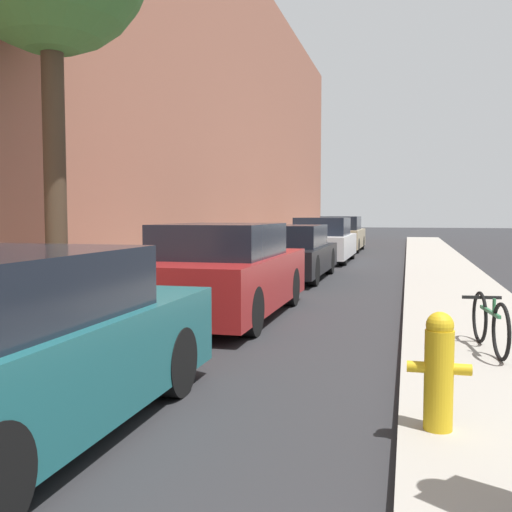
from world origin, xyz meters
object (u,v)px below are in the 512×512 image
at_px(parked_car_white, 323,241).
at_px(bicycle, 490,323).
at_px(parked_car_champagne, 342,235).
at_px(parked_car_teal, 9,351).
at_px(fire_hydrant, 439,369).
at_px(parked_car_red, 224,273).
at_px(parked_car_black, 291,253).

relative_size(parked_car_white, bicycle, 3.04).
bearing_deg(bicycle, parked_car_champagne, 93.65).
relative_size(parked_car_teal, parked_car_white, 0.89).
relative_size(parked_car_champagne, fire_hydrant, 5.45).
height_order(parked_car_teal, parked_car_champagne, parked_car_champagne).
relative_size(parked_car_teal, fire_hydrant, 4.78).
bearing_deg(bicycle, parked_car_teal, -144.98).
xyz_separation_m(parked_car_red, fire_hydrant, (3.04, -4.63, -0.16)).
bearing_deg(parked_car_black, parked_car_teal, -89.40).
distance_m(parked_car_teal, parked_car_red, 5.30).
bearing_deg(parked_car_red, parked_car_champagne, 90.13).
height_order(parked_car_black, fire_hydrant, parked_car_black).
bearing_deg(parked_car_teal, parked_car_white, 90.21).
bearing_deg(parked_car_champagne, parked_car_teal, -89.77).
xyz_separation_m(parked_car_red, bicycle, (3.70, -1.98, -0.28)).
distance_m(parked_car_red, parked_car_white, 11.34).
bearing_deg(parked_car_red, parked_car_black, 90.61).
height_order(parked_car_teal, parked_car_red, parked_car_red).
relative_size(fire_hydrant, bicycle, 0.56).
bearing_deg(fire_hydrant, parked_car_champagne, 97.93).
bearing_deg(parked_car_teal, parked_car_champagne, 90.23).
distance_m(parked_car_white, bicycle, 13.84).
bearing_deg(parked_car_white, fire_hydrant, -79.22).
bearing_deg(parked_car_teal, parked_car_red, 90.58).
bearing_deg(fire_hydrant, bicycle, 75.87).
height_order(parked_car_white, parked_car_champagne, parked_car_champagne).
xyz_separation_m(parked_car_red, parked_car_champagne, (-0.04, 17.45, 0.01)).
height_order(parked_car_red, parked_car_white, parked_car_white).
relative_size(parked_car_red, parked_car_champagne, 0.98).
xyz_separation_m(parked_car_black, parked_car_white, (0.05, 5.57, 0.06)).
bearing_deg(parked_car_teal, parked_car_black, 90.60).
relative_size(parked_car_black, fire_hydrant, 5.46).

